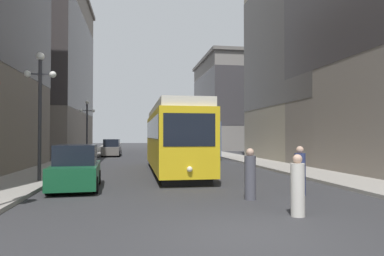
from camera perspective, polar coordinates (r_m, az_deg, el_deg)
ground_plane at (r=8.23m, az=8.27°, el=-16.70°), size 200.00×200.00×0.00m
sidewalk_left at (r=47.89m, az=-15.54°, el=-3.75°), size 2.92×120.00×0.15m
sidewalk_right at (r=48.63m, az=2.41°, el=-3.76°), size 2.92×120.00×0.15m
streetcar at (r=21.09m, az=-3.07°, el=-1.51°), size 2.67×13.05×3.89m
transit_bus at (r=36.77m, az=0.42°, el=-1.65°), size 2.66×12.47×3.45m
parked_car_left_near at (r=15.39m, az=-18.29°, el=-6.24°), size 2.07×4.31×1.82m
parked_car_left_mid at (r=38.76m, az=-12.88°, el=-3.23°), size 1.96×4.59×1.82m
pedestrian_crossing_near at (r=10.12m, az=16.75°, el=-9.20°), size 0.38×0.38×1.69m
pedestrian_crossing_far at (r=13.72m, az=17.10°, el=-6.87°), size 0.40×0.40×1.81m
pedestrian_on_sidewalk at (r=12.36m, az=9.40°, el=-7.63°), size 0.39×0.39×1.76m
lamp_post_left_near at (r=17.62m, az=-23.41°, el=4.67°), size 1.41×0.36×5.88m
lamp_post_left_far at (r=33.66m, az=-16.65°, el=1.24°), size 1.41×0.36×5.27m
building_left_corner at (r=49.75m, az=-23.38°, el=9.05°), size 11.28×22.33×21.40m
building_right_corner at (r=33.87m, az=21.77°, el=12.01°), size 12.06×14.79×19.30m
building_right_midblock at (r=60.25m, az=6.99°, el=4.01°), size 11.68×18.07×15.05m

